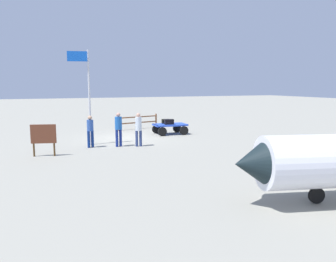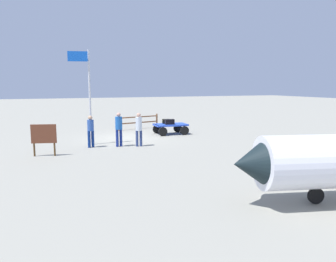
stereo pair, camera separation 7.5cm
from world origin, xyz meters
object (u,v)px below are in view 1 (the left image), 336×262
(suitcase_grey, at_px, (166,121))
(signboard, at_px, (43,136))
(worker_lead, at_px, (90,129))
(flagpole, at_px, (87,88))
(luggage_cart, at_px, (170,127))
(suitcase_tan, at_px, (169,122))
(worker_trailing, at_px, (139,127))
(worker_supervisor, at_px, (118,127))

(suitcase_grey, distance_m, signboard, 8.63)
(worker_lead, distance_m, flagpole, 2.19)
(luggage_cart, height_order, suitcase_tan, suitcase_tan)
(worker_trailing, relative_size, flagpole, 0.35)
(luggage_cart, xyz_separation_m, flagpole, (5.41, 1.81, 2.48))
(worker_lead, distance_m, worker_trailing, 2.43)
(worker_lead, bearing_deg, luggage_cart, -154.01)
(signboard, bearing_deg, worker_lead, -150.21)
(worker_supervisor, bearing_deg, luggage_cart, -144.12)
(suitcase_grey, relative_size, signboard, 0.37)
(luggage_cart, xyz_separation_m, worker_trailing, (3.06, 3.24, 0.50))
(suitcase_grey, bearing_deg, luggage_cart, 114.06)
(suitcase_grey, relative_size, worker_trailing, 0.31)
(luggage_cart, bearing_deg, signboard, 27.13)
(worker_lead, height_order, flagpole, flagpole)
(suitcase_grey, relative_size, worker_supervisor, 0.30)
(suitcase_tan, distance_m, worker_trailing, 4.24)
(worker_lead, xyz_separation_m, worker_supervisor, (-1.38, 0.28, 0.10))
(worker_lead, bearing_deg, worker_supervisor, 168.62)
(luggage_cart, relative_size, suitcase_grey, 3.99)
(luggage_cart, xyz_separation_m, suitcase_grey, (0.15, -0.33, 0.31))
(suitcase_tan, distance_m, flagpole, 5.93)
(worker_lead, relative_size, worker_supervisor, 0.93)
(luggage_cart, height_order, worker_supervisor, worker_supervisor)
(worker_lead, xyz_separation_m, worker_trailing, (-2.35, 0.60, 0.05))
(suitcase_grey, distance_m, worker_supervisor, 5.07)
(flagpole, height_order, signboard, flagpole)
(luggage_cart, relative_size, suitcase_tan, 3.49)
(worker_supervisor, bearing_deg, signboard, 15.50)
(luggage_cart, xyz_separation_m, worker_lead, (5.42, 2.64, 0.45))
(worker_trailing, height_order, flagpole, flagpole)
(suitcase_tan, bearing_deg, signboard, 26.37)
(luggage_cart, height_order, signboard, signboard)
(worker_lead, height_order, signboard, worker_lead)
(flagpole, bearing_deg, suitcase_grey, -157.81)
(suitcase_tan, bearing_deg, luggage_cart, -123.38)
(suitcase_tan, relative_size, worker_lead, 0.37)
(luggage_cart, xyz_separation_m, signboard, (7.65, 3.92, 0.43))
(worker_lead, bearing_deg, flagpole, -90.60)
(worker_trailing, bearing_deg, worker_supervisor, -18.32)
(luggage_cart, bearing_deg, worker_lead, 25.99)
(suitcase_grey, xyz_separation_m, worker_lead, (5.27, 2.97, 0.13))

